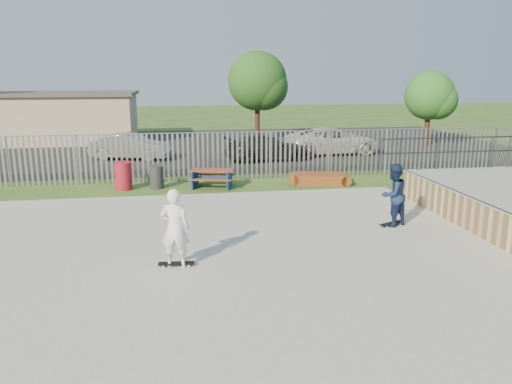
{
  "coord_description": "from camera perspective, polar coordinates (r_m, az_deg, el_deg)",
  "views": [
    {
      "loc": [
        -0.3,
        -11.46,
        4.33
      ],
      "look_at": [
        1.88,
        2.0,
        1.1
      ],
      "focal_mm": 35.0,
      "sensor_mm": 36.0,
      "label": 1
    }
  ],
  "objects": [
    {
      "name": "funbox",
      "position": [
        20.33,
        7.27,
        1.52
      ],
      "size": [
        2.22,
        1.44,
        0.41
      ],
      "rotation": [
        0.0,
        0.0,
        -0.22
      ],
      "color": "brown",
      "rests_on": "ground"
    },
    {
      "name": "car_silver",
      "position": [
        26.63,
        -14.16,
        5.07
      ],
      "size": [
        4.28,
        2.38,
        1.34
      ],
      "primitive_type": "imported",
      "rotation": [
        0.0,
        0.0,
        1.32
      ],
      "color": "#ABABAF",
      "rests_on": "parking_lot"
    },
    {
      "name": "trash_bin_red",
      "position": [
        19.74,
        -14.91,
        1.79
      ],
      "size": [
        0.64,
        0.64,
        1.07
      ],
      "primitive_type": "cylinder",
      "color": "maroon",
      "rests_on": "ground"
    },
    {
      "name": "parking_lot",
      "position": [
        30.77,
        -8.58,
        5.11
      ],
      "size": [
        40.0,
        18.0,
        0.02
      ],
      "primitive_type": "cube",
      "color": "black",
      "rests_on": "ground"
    },
    {
      "name": "car_dark",
      "position": [
        25.55,
        1.33,
        5.06
      ],
      "size": [
        4.56,
        2.31,
        1.27
      ],
      "primitive_type": "imported",
      "rotation": [
        0.0,
        0.0,
        1.7
      ],
      "color": "black",
      "rests_on": "parking_lot"
    },
    {
      "name": "fence",
      "position": [
        16.44,
        -4.47,
        1.6
      ],
      "size": [
        26.04,
        16.02,
        2.0
      ],
      "color": "gray",
      "rests_on": "ground"
    },
    {
      "name": "skateboard_a",
      "position": [
        14.67,
        15.19,
        -3.56
      ],
      "size": [
        0.81,
        0.53,
        0.08
      ],
      "rotation": [
        0.0,
        0.0,
        0.45
      ],
      "color": "black",
      "rests_on": "concrete_slab"
    },
    {
      "name": "ground",
      "position": [
        12.26,
        -7.26,
        -7.48
      ],
      "size": [
        120.0,
        120.0,
        0.0
      ],
      "primitive_type": "plane",
      "color": "#30501B",
      "rests_on": "ground"
    },
    {
      "name": "tree_mid",
      "position": [
        32.43,
        0.15,
        12.56
      ],
      "size": [
        3.75,
        3.75,
        5.78
      ],
      "color": "#42241A",
      "rests_on": "ground"
    },
    {
      "name": "skateboard_b",
      "position": [
        11.39,
        -9.1,
        -8.17
      ],
      "size": [
        0.81,
        0.26,
        0.08
      ],
      "rotation": [
        0.0,
        0.0,
        -0.07
      ],
      "color": "black",
      "rests_on": "concrete_slab"
    },
    {
      "name": "skater_white",
      "position": [
        11.11,
        -9.26,
        -4.09
      ],
      "size": [
        0.73,
        0.57,
        1.78
      ],
      "primitive_type": "imported",
      "rotation": [
        0.0,
        0.0,
        2.89
      ],
      "color": "white",
      "rests_on": "concrete_slab"
    },
    {
      "name": "trash_bin_grey",
      "position": [
        19.7,
        -11.29,
        1.69
      ],
      "size": [
        0.53,
        0.53,
        0.89
      ],
      "primitive_type": "cylinder",
      "color": "#292A2C",
      "rests_on": "ground"
    },
    {
      "name": "picnic_table",
      "position": [
        19.64,
        -5.02,
        1.6
      ],
      "size": [
        1.92,
        1.7,
        0.69
      ],
      "rotation": [
        0.0,
        0.0,
        -0.24
      ],
      "color": "brown",
      "rests_on": "ground"
    },
    {
      "name": "building",
      "position": [
        35.41,
        -21.94,
        7.98
      ],
      "size": [
        10.4,
        6.4,
        3.2
      ],
      "color": "#B9A88E",
      "rests_on": "ground"
    },
    {
      "name": "skater_navy",
      "position": [
        14.45,
        15.4,
        -0.33
      ],
      "size": [
        1.07,
        0.98,
        1.78
      ],
      "primitive_type": "imported",
      "rotation": [
        0.0,
        0.0,
        3.59
      ],
      "color": "#162445",
      "rests_on": "concrete_slab"
    },
    {
      "name": "car_white",
      "position": [
        27.97,
        8.76,
        5.81
      ],
      "size": [
        5.35,
        2.75,
        1.45
      ],
      "primitive_type": "imported",
      "rotation": [
        0.0,
        0.0,
        1.64
      ],
      "color": "silver",
      "rests_on": "parking_lot"
    },
    {
      "name": "concrete_slab",
      "position": [
        12.23,
        -7.27,
        -7.15
      ],
      "size": [
        15.0,
        12.0,
        0.15
      ],
      "primitive_type": "cube",
      "color": "#A3A39D",
      "rests_on": "ground"
    },
    {
      "name": "tree_right",
      "position": [
        32.43,
        19.2,
        10.36
      ],
      "size": [
        2.95,
        2.95,
        4.55
      ],
      "color": "#46271C",
      "rests_on": "ground"
    }
  ]
}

